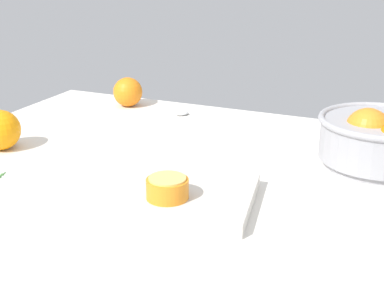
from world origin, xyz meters
TOP-DOWN VIEW (x-y plane):
  - ground_plane at (0.00, 0.00)cm, footprint 114.25×97.37cm
  - fruit_bowl at (29.41, 23.37)cm, footprint 22.69×22.69cm
  - cutting_board at (0.37, -6.16)cm, footprint 30.40×23.73cm
  - orange_half_0 at (1.79, -9.42)cm, footprint 6.54×6.54cm
  - loose_orange_0 at (-33.79, 40.45)cm, footprint 7.39×7.39cm
  - loose_orange_1 at (-41.07, 2.42)cm, footprint 8.05×8.05cm
  - spoon at (-16.08, 40.61)cm, footprint 9.78×11.12cm

SIDE VIEW (x-z plane):
  - ground_plane at x=0.00cm, z-range -3.00..0.00cm
  - spoon at x=-16.08cm, z-range -0.06..0.94cm
  - cutting_board at x=0.37cm, z-range 0.00..2.28cm
  - loose_orange_0 at x=-33.79cm, z-range 0.00..7.39cm
  - orange_half_0 at x=1.79cm, z-range 2.25..5.64cm
  - loose_orange_1 at x=-41.07cm, z-range 0.00..8.05cm
  - fruit_bowl at x=29.41cm, z-range -0.10..11.08cm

